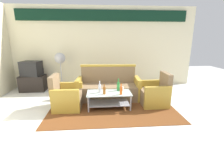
{
  "coord_description": "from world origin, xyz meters",
  "views": [
    {
      "loc": [
        -0.2,
        -3.0,
        1.72
      ],
      "look_at": [
        0.11,
        0.83,
        0.65
      ],
      "focal_mm": 26.32,
      "sensor_mm": 36.0,
      "label": 1
    }
  ],
  "objects_px": {
    "armchair_left": "(67,97)",
    "bottle_clear": "(100,88)",
    "coffee_table": "(109,98)",
    "couch": "(108,88)",
    "bottle_brown": "(104,90)",
    "bottle_orange": "(121,90)",
    "tv_stand": "(33,83)",
    "television": "(31,69)",
    "armchair_right": "(155,94)",
    "pedestal_fan": "(60,60)",
    "bottle_green": "(118,86)",
    "cup": "(122,89)"
  },
  "relations": [
    {
      "from": "bottle_orange",
      "to": "cup",
      "type": "relative_size",
      "value": 2.72
    },
    {
      "from": "couch",
      "to": "bottle_brown",
      "type": "height_order",
      "value": "couch"
    },
    {
      "from": "bottle_brown",
      "to": "pedestal_fan",
      "type": "distance_m",
      "value": 2.35
    },
    {
      "from": "coffee_table",
      "to": "bottle_clear",
      "type": "height_order",
      "value": "bottle_clear"
    },
    {
      "from": "armchair_right",
      "to": "cup",
      "type": "bearing_deg",
      "value": 90.31
    },
    {
      "from": "tv_stand",
      "to": "bottle_brown",
      "type": "bearing_deg",
      "value": -36.97
    },
    {
      "from": "coffee_table",
      "to": "pedestal_fan",
      "type": "bearing_deg",
      "value": 132.07
    },
    {
      "from": "bottle_orange",
      "to": "armchair_right",
      "type": "bearing_deg",
      "value": 18.08
    },
    {
      "from": "couch",
      "to": "pedestal_fan",
      "type": "relative_size",
      "value": 1.44
    },
    {
      "from": "armchair_left",
      "to": "bottle_brown",
      "type": "xyz_separation_m",
      "value": [
        0.95,
        -0.19,
        0.22
      ]
    },
    {
      "from": "bottle_orange",
      "to": "bottle_brown",
      "type": "height_order",
      "value": "bottle_orange"
    },
    {
      "from": "bottle_orange",
      "to": "bottle_clear",
      "type": "height_order",
      "value": "bottle_clear"
    },
    {
      "from": "tv_stand",
      "to": "bottle_green",
      "type": "bearing_deg",
      "value": -28.87
    },
    {
      "from": "armchair_left",
      "to": "coffee_table",
      "type": "bearing_deg",
      "value": 87.94
    },
    {
      "from": "couch",
      "to": "pedestal_fan",
      "type": "bearing_deg",
      "value": -30.64
    },
    {
      "from": "cup",
      "to": "tv_stand",
      "type": "relative_size",
      "value": 0.12
    },
    {
      "from": "armchair_left",
      "to": "bottle_orange",
      "type": "relative_size",
      "value": 3.12
    },
    {
      "from": "tv_stand",
      "to": "television",
      "type": "bearing_deg",
      "value": 79.97
    },
    {
      "from": "bottle_clear",
      "to": "cup",
      "type": "height_order",
      "value": "bottle_clear"
    },
    {
      "from": "armchair_right",
      "to": "bottle_green",
      "type": "bearing_deg",
      "value": 89.68
    },
    {
      "from": "bottle_brown",
      "to": "pedestal_fan",
      "type": "height_order",
      "value": "pedestal_fan"
    },
    {
      "from": "armchair_left",
      "to": "bottle_green",
      "type": "bearing_deg",
      "value": 94.66
    },
    {
      "from": "television",
      "to": "bottle_brown",
      "type": "bearing_deg",
      "value": 153.01
    },
    {
      "from": "bottle_clear",
      "to": "couch",
      "type": "bearing_deg",
      "value": 68.79
    },
    {
      "from": "television",
      "to": "armchair_right",
      "type": "bearing_deg",
      "value": 167.8
    },
    {
      "from": "couch",
      "to": "coffee_table",
      "type": "relative_size",
      "value": 1.66
    },
    {
      "from": "coffee_table",
      "to": "pedestal_fan",
      "type": "distance_m",
      "value": 2.39
    },
    {
      "from": "armchair_left",
      "to": "bottle_clear",
      "type": "xyz_separation_m",
      "value": [
        0.84,
        -0.06,
        0.23
      ]
    },
    {
      "from": "tv_stand",
      "to": "television",
      "type": "relative_size",
      "value": 1.2
    },
    {
      "from": "armchair_left",
      "to": "bottle_brown",
      "type": "height_order",
      "value": "armchair_left"
    },
    {
      "from": "armchair_left",
      "to": "pedestal_fan",
      "type": "distance_m",
      "value": 1.84
    },
    {
      "from": "tv_stand",
      "to": "television",
      "type": "distance_m",
      "value": 0.5
    },
    {
      "from": "tv_stand",
      "to": "pedestal_fan",
      "type": "xyz_separation_m",
      "value": [
        0.94,
        0.05,
        0.75
      ]
    },
    {
      "from": "coffee_table",
      "to": "television",
      "type": "xyz_separation_m",
      "value": [
        -2.46,
        1.64,
        0.49
      ]
    },
    {
      "from": "armchair_left",
      "to": "bottle_clear",
      "type": "relative_size",
      "value": 2.88
    },
    {
      "from": "armchair_right",
      "to": "pedestal_fan",
      "type": "xyz_separation_m",
      "value": [
        -2.75,
        1.56,
        0.73
      ]
    },
    {
      "from": "armchair_left",
      "to": "bottle_brown",
      "type": "bearing_deg",
      "value": 80.06
    },
    {
      "from": "couch",
      "to": "bottle_green",
      "type": "xyz_separation_m",
      "value": [
        0.23,
        -0.53,
        0.22
      ]
    },
    {
      "from": "couch",
      "to": "cup",
      "type": "relative_size",
      "value": 18.31
    },
    {
      "from": "armchair_left",
      "to": "coffee_table",
      "type": "relative_size",
      "value": 0.77
    },
    {
      "from": "tv_stand",
      "to": "television",
      "type": "height_order",
      "value": "television"
    },
    {
      "from": "armchair_left",
      "to": "tv_stand",
      "type": "relative_size",
      "value": 1.06
    },
    {
      "from": "couch",
      "to": "bottle_orange",
      "type": "height_order",
      "value": "couch"
    },
    {
      "from": "armchair_right",
      "to": "coffee_table",
      "type": "bearing_deg",
      "value": 96.32
    },
    {
      "from": "couch",
      "to": "bottle_clear",
      "type": "relative_size",
      "value": 6.21
    },
    {
      "from": "cup",
      "to": "couch",
      "type": "bearing_deg",
      "value": 121.32
    },
    {
      "from": "couch",
      "to": "bottle_green",
      "type": "relative_size",
      "value": 5.76
    },
    {
      "from": "armchair_left",
      "to": "bottle_green",
      "type": "xyz_separation_m",
      "value": [
        1.32,
        0.08,
        0.24
      ]
    },
    {
      "from": "couch",
      "to": "armchair_right",
      "type": "xyz_separation_m",
      "value": [
        1.2,
        -0.54,
        -0.03
      ]
    },
    {
      "from": "television",
      "to": "pedestal_fan",
      "type": "bearing_deg",
      "value": -167.08
    }
  ]
}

